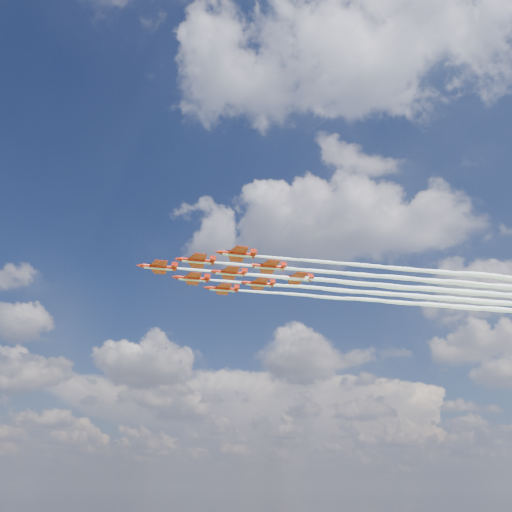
# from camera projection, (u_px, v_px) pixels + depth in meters

# --- Properties ---
(jet_lead) EXTENTS (91.26, 54.18, 2.89)m
(jet_lead) POSITION_uv_depth(u_px,v_px,m) (320.00, 280.00, 150.71)
(jet_lead) COLOR red
(jet_row2_port) EXTENTS (91.26, 54.18, 2.89)m
(jet_row2_port) POSITION_uv_depth(u_px,v_px,m) (360.00, 275.00, 146.71)
(jet_row2_port) COLOR red
(jet_row2_starb) EXTENTS (91.26, 54.18, 2.89)m
(jet_row2_starb) POSITION_uv_depth(u_px,v_px,m) (344.00, 290.00, 158.51)
(jet_row2_starb) COLOR red
(jet_row3_port) EXTENTS (91.26, 54.18, 2.89)m
(jet_row3_port) POSITION_uv_depth(u_px,v_px,m) (403.00, 269.00, 142.72)
(jet_row3_port) COLOR red
(jet_row3_centre) EXTENTS (91.26, 54.18, 2.89)m
(jet_row3_centre) POSITION_uv_depth(u_px,v_px,m) (383.00, 285.00, 154.52)
(jet_row3_centre) COLOR red
(jet_row3_starb) EXTENTS (91.26, 54.18, 2.89)m
(jet_row3_starb) POSITION_uv_depth(u_px,v_px,m) (366.00, 300.00, 166.32)
(jet_row3_starb) COLOR red
(jet_row4_port) EXTENTS (91.26, 54.18, 2.89)m
(jet_row4_port) POSITION_uv_depth(u_px,v_px,m) (424.00, 280.00, 150.52)
(jet_row4_port) COLOR red
(jet_row4_starb) EXTENTS (91.26, 54.18, 2.89)m
(jet_row4_starb) POSITION_uv_depth(u_px,v_px,m) (403.00, 295.00, 162.32)
(jet_row4_starb) COLOR red
(jet_tail) EXTENTS (91.26, 54.18, 2.89)m
(jet_tail) POSITION_uv_depth(u_px,v_px,m) (442.00, 290.00, 158.33)
(jet_tail) COLOR red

